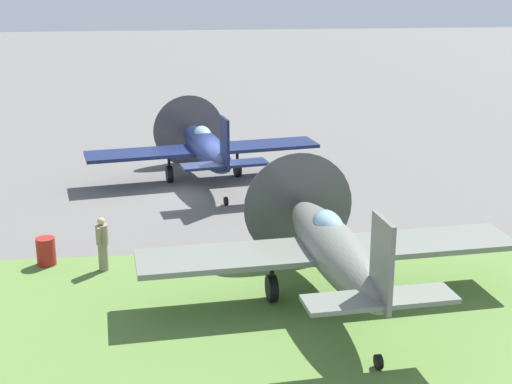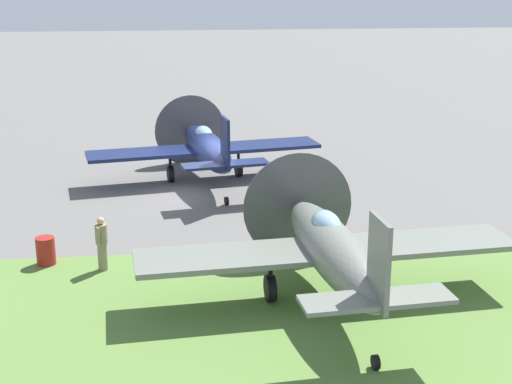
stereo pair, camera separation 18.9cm
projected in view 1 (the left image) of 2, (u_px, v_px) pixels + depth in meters
The scene contains 7 objects.
ground_plane at pixel (204, 194), 31.30m from camera, with size 160.00×160.00×0.00m, color #605E5B.
grass_verge at pixel (226, 327), 19.89m from camera, with size 120.00×11.00×0.01m, color #567A38.
airplane_lead at pixel (205, 147), 32.73m from camera, with size 10.38×8.27×3.67m.
airplane_wingman at pixel (333, 248), 20.94m from camera, with size 10.97×8.69×3.90m.
ground_crew_chief at pixel (102, 243), 23.33m from camera, with size 0.38×0.61×1.73m.
fuel_drum at pixel (46, 251), 23.89m from camera, with size 0.60×0.60×0.90m, color maroon.
runway_marker_cone at pixel (391, 233), 26.17m from camera, with size 0.36×0.36×0.44m, color orange.
Camera 1 is at (-1.26, -29.96, 9.22)m, focal length 52.87 mm.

